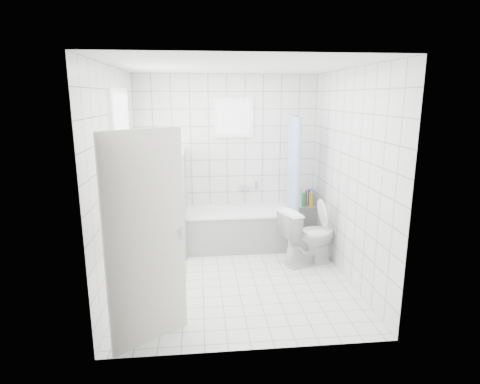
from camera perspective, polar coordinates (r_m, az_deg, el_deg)
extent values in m
plane|color=white|center=(5.25, -0.50, -12.15)|extent=(3.00, 3.00, 0.00)
plane|color=white|center=(4.74, -0.57, 17.48)|extent=(3.00, 3.00, 0.00)
cube|color=white|center=(6.30, -1.83, 4.61)|extent=(2.80, 0.02, 2.60)
cube|color=white|center=(3.38, 1.88, -3.15)|extent=(2.80, 0.02, 2.60)
cube|color=white|center=(4.90, -17.05, 1.48)|extent=(0.02, 3.00, 2.60)
cube|color=white|center=(5.15, 15.18, 2.16)|extent=(0.02, 3.00, 2.60)
cube|color=white|center=(5.14, -16.17, 5.46)|extent=(0.01, 0.90, 1.40)
cube|color=white|center=(6.20, -0.90, 10.51)|extent=(0.50, 0.01, 0.50)
cube|color=white|center=(5.27, -15.17, -2.50)|extent=(0.18, 1.02, 0.08)
cube|color=silver|center=(3.73, -13.16, -6.77)|extent=(0.66, 0.52, 2.00)
cube|color=white|center=(6.20, 0.12, -5.30)|extent=(1.65, 0.75, 0.55)
cube|color=white|center=(6.11, 0.12, -2.73)|extent=(1.67, 0.77, 0.03)
cube|color=white|center=(5.99, -8.42, -1.38)|extent=(0.15, 0.85, 1.50)
cube|color=white|center=(6.63, 9.36, -4.22)|extent=(0.40, 0.24, 0.55)
imported|color=white|center=(5.61, 9.71, -6.20)|extent=(0.88, 0.66, 0.80)
cylinder|color=silver|center=(5.98, 7.69, 10.77)|extent=(0.02, 0.80, 0.02)
cube|color=silver|center=(6.37, 0.70, 0.60)|extent=(0.18, 0.06, 0.06)
imported|color=silver|center=(5.23, -15.16, -1.31)|extent=(0.15, 0.15, 0.15)
imported|color=#D76BC1|center=(5.52, -14.68, -0.31)|extent=(0.09, 0.09, 0.19)
imported|color=#FA61D1|center=(4.90, -15.80, -1.33)|extent=(0.15, 0.15, 0.32)
cylinder|color=red|center=(6.55, 9.21, -0.84)|extent=(0.06, 0.06, 0.24)
cylinder|color=#1644B0|center=(6.56, 9.91, -0.73)|extent=(0.06, 0.06, 0.26)
cylinder|color=yellow|center=(6.45, 10.06, -1.12)|extent=(0.06, 0.06, 0.23)
cylinder|color=green|center=(6.45, 9.01, -1.07)|extent=(0.06, 0.06, 0.24)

